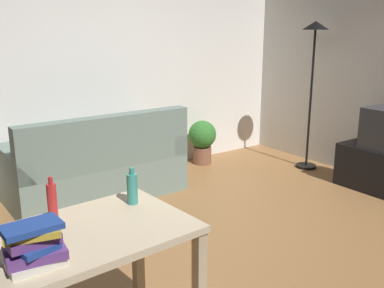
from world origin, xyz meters
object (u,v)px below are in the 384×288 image
bottle_red (52,201)px  book_stack (34,245)px  desk (75,255)px  potted_plant (202,139)px  bottle_tall (132,188)px  couch (98,169)px  torchiere_lamp (314,55)px

bottle_red → book_stack: (-0.22, -0.42, -0.01)m
desk → potted_plant: 3.69m
potted_plant → book_stack: book_stack is taller
desk → bottle_red: bottle_red is taller
desk → bottle_tall: bottle_tall is taller
couch → bottle_red: (-1.11, -1.96, 0.56)m
bottle_tall → book_stack: 0.77m
couch → potted_plant: couch is taller
desk → bottle_tall: 0.51m
couch → bottle_red: 2.32m
torchiere_lamp → book_stack: size_ratio=6.71×
torchiere_lamp → bottle_tall: size_ratio=8.24×
torchiere_lamp → book_stack: bearing=-155.6°
torchiere_lamp → desk: 4.07m
desk → torchiere_lamp: bearing=20.0°
desk → bottle_red: 0.31m
torchiere_lamp → bottle_red: size_ratio=7.41×
torchiere_lamp → bottle_red: (-3.69, -1.36, -0.55)m
bottle_red → bottle_tall: size_ratio=1.11×
potted_plant → book_stack: bearing=-137.5°
couch → torchiere_lamp: torchiere_lamp is taller
desk → bottle_tall: (0.43, 0.19, 0.20)m
book_stack → potted_plant: bearing=42.5°
book_stack → torchiere_lamp: bearing=24.4°
bottle_tall → book_stack: bottle_tall is taller
torchiere_lamp → desk: size_ratio=1.46×
torchiere_lamp → potted_plant: bearing=136.9°
couch → potted_plant: size_ratio=3.13×
torchiere_lamp → book_stack: (-3.91, -1.78, -0.55)m
bottle_red → bottle_tall: bearing=-5.3°
potted_plant → bottle_red: bottle_red is taller
potted_plant → bottle_tall: bearing=-134.3°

